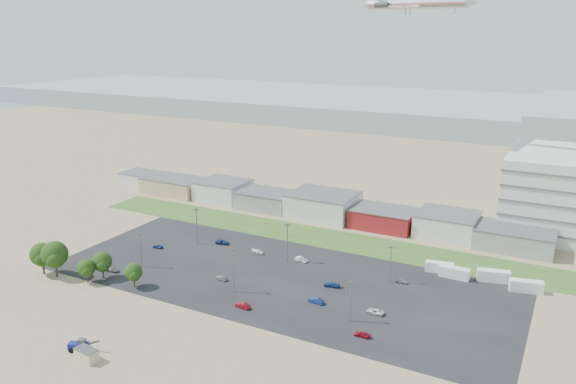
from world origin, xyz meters
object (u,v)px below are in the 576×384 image
Objects in this scene: tree_far_left at (42,257)px; parked_car_9 at (222,242)px; parked_car_2 at (362,334)px; box_trailer_a at (439,267)px; parked_car_1 at (316,300)px; portable_shed at (87,355)px; parked_car_0 at (375,311)px; parked_car_11 at (301,259)px; parked_car_6 at (258,251)px; parked_car_13 at (243,305)px; parked_car_12 at (332,285)px; telehandler at (79,345)px; airliner at (416,4)px; parked_car_8 at (402,281)px; parked_car_10 at (112,270)px; parked_car_4 at (221,278)px; parked_car_5 at (158,246)px.

parked_car_9 is (29.21, 40.09, -4.28)m from tree_far_left.
box_trailer_a is at bearing 170.65° from parked_car_2.
box_trailer_a reaches higher than parked_car_1.
parked_car_0 is (43.19, 43.99, -0.67)m from portable_shed.
parked_car_11 is (14.98, 63.07, -0.60)m from portable_shed.
parked_car_6 is (-41.94, 18.54, 0.00)m from parked_car_0.
parked_car_6 is 1.04× the size of parked_car_13.
parked_car_12 is (-21.61, -21.64, -0.76)m from box_trailer_a.
telehandler is 60.32m from parked_car_12.
parked_car_9 is (-13.23, 1.43, 0.02)m from parked_car_6.
parked_car_0 is (47.19, 42.31, -0.77)m from telehandler.
parked_car_1 is (2.50, -79.05, -69.36)m from airliner.
parked_car_12 is at bearing 66.85° from portable_shed.
telehandler is at bearing 141.38° from parked_car_8.
parked_car_12 reaches higher than parked_car_10.
portable_shed is 1.25× the size of parked_car_6.
telehandler is 1.64× the size of parked_car_1.
parked_car_9 is at bearing -119.08° from parked_car_2.
parked_car_8 is at bearing -97.80° from parked_car_9.
portable_shed is at bearing -53.43° from parked_car_2.
parked_car_12 is (28.93, 52.22, -0.63)m from portable_shed.
portable_shed is 1.15× the size of parked_car_9.
parked_car_4 is at bearing -100.14° from airliner.
box_trailer_a is 2.26× the size of parked_car_8.
tree_far_left is at bearing 118.89° from parked_car_10.
box_trailer_a is 1.89× the size of parked_car_11.
parked_car_9 reaches higher than parked_car_2.
telehandler reaches higher than parked_car_0.
box_trailer_a is at bearing -31.93° from parked_car_8.
parked_car_5 is at bearing -103.72° from parked_car_4.
parked_car_1 is 24.93m from parked_car_11.
parked_car_0 is 1.08× the size of parked_car_13.
parked_car_4 is at bearing 156.16° from parked_car_11.
parked_car_6 is at bearing 104.69° from parked_car_5.
parked_car_1 is at bearing 94.52° from parked_car_4.
parked_car_10 is 1.02× the size of parked_car_11.
airliner is at bearing 51.76° from telehandler.
parked_car_0 is 0.99× the size of parked_car_12.
parked_car_9 is (-11.99, 63.97, -0.64)m from portable_shed.
parked_car_4 is (-40.90, -1.44, -0.02)m from parked_car_0.
telehandler is at bearing 19.00° from parked_car_5.
airliner is (26.67, 121.62, 68.77)m from portable_shed.
parked_car_4 is at bearing 92.76° from portable_shed.
telehandler is 1.55× the size of parked_car_12.
parked_car_9 is (-7.99, 62.28, -0.74)m from telehandler.
airliner reaches higher than parked_car_9.
parked_car_4 is 1.04× the size of parked_car_8.
parked_car_6 reaches higher than parked_car_5.
parked_car_5 is at bearing -105.31° from parked_car_2.
airliner is at bearing -15.59° from parked_car_6.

